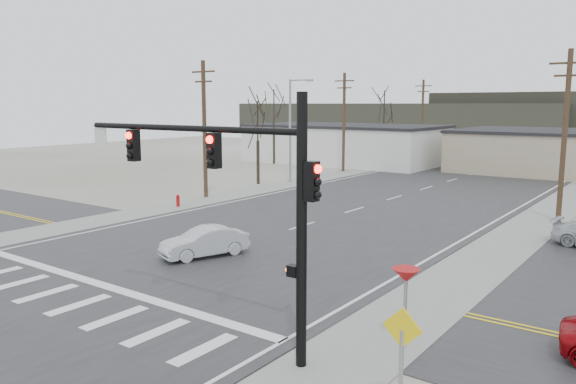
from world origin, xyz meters
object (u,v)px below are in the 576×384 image
object	(u,v)px
traffic_signal_mast	(244,187)
fire_hydrant	(178,201)
sedan_crossing	(204,242)
car_far_b	(482,147)
car_far_a	(532,158)

from	to	relation	value
traffic_signal_mast	fire_hydrant	world-z (taller)	traffic_signal_mast
fire_hydrant	sedan_crossing	size ratio (longest dim) A/B	0.22
fire_hydrant	car_far_b	size ratio (longest dim) A/B	0.22
fire_hydrant	sedan_crossing	world-z (taller)	sedan_crossing
car_far_a	car_far_b	distance (m)	18.18
sedan_crossing	fire_hydrant	bearing A→B (deg)	163.29
car_far_a	car_far_b	xyz separation A→B (m)	(-10.28, 14.99, -0.10)
sedan_crossing	car_far_b	bearing A→B (deg)	117.53
traffic_signal_mast	sedan_crossing	distance (m)	10.80
sedan_crossing	car_far_a	xyz separation A→B (m)	(2.74, 49.59, 0.12)
fire_hydrant	car_far_b	xyz separation A→B (m)	(2.73, 56.68, 0.28)
sedan_crossing	car_far_a	bearing A→B (deg)	107.71
traffic_signal_mast	car_far_a	bearing A→B (deg)	95.20
fire_hydrant	sedan_crossing	bearing A→B (deg)	-37.58
traffic_signal_mast	car_far_a	size ratio (longest dim) A/B	1.67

